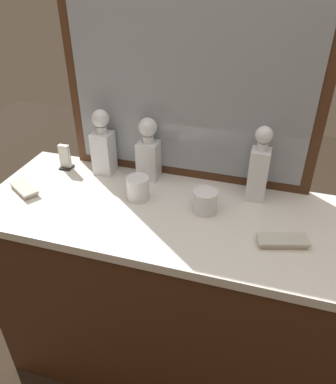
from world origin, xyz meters
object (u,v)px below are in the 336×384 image
Objects in this scene: crystal_decanter_far_right at (103,148)px; silver_brush_far_left at (24,189)px; silver_brush_left at (283,241)px; crystal_tumbler_left at (138,189)px; crystal_tumbler_far_right at (205,202)px; crystal_decanter_center at (149,155)px; crystal_decanter_front at (259,171)px; napkin_holder at (65,159)px.

crystal_decanter_far_right reaches higher than silver_brush_far_left.
silver_brush_left is (0.75, -0.27, -0.10)m from crystal_decanter_far_right.
crystal_tumbler_left is (0.21, -0.15, -0.07)m from crystal_decanter_far_right.
crystal_tumbler_far_right is at bearing -18.60° from crystal_decanter_far_right.
crystal_decanter_center is 0.89× the size of crystal_decanter_front.
crystal_decanter_front is 3.29× the size of crystal_tumbler_far_right.
silver_brush_far_left is (-0.24, -0.24, -0.10)m from crystal_decanter_far_right.
crystal_tumbler_far_right is at bearing 158.76° from silver_brush_left.
silver_brush_left is (0.54, -0.12, -0.03)m from crystal_tumbler_left.
crystal_tumbler_left is at bearing -35.90° from crystal_decanter_far_right.
silver_brush_far_left is at bearing -169.12° from crystal_tumbler_left.
napkin_holder is (-0.38, 0.13, 0.01)m from crystal_tumbler_left.
crystal_decanter_far_right is at bearing -177.04° from crystal_decanter_center.
crystal_decanter_front is at bearing -3.40° from crystal_decanter_center.
crystal_decanter_far_right is 1.61× the size of silver_brush_left.
napkin_holder reaches higher than silver_brush_left.
crystal_decanter_far_right is 0.50m from crystal_tumbler_far_right.
crystal_decanter_center is (0.20, 0.01, -0.01)m from crystal_decanter_far_right.
crystal_decanter_front reaches higher than crystal_tumbler_far_right.
silver_brush_far_left is 1.43× the size of napkin_holder.
napkin_holder is (0.06, 0.22, 0.03)m from silver_brush_far_left.
crystal_decanter_front reaches higher than crystal_decanter_far_right.
crystal_decanter_far_right reaches higher than crystal_tumbler_far_right.
crystal_tumbler_left is (0.01, -0.16, -0.06)m from crystal_decanter_center.
napkin_holder is at bearing -175.46° from crystal_decanter_center.
crystal_decanter_front is 0.30m from silver_brush_left.
crystal_decanter_front is 1.70× the size of silver_brush_left.
crystal_decanter_front is at bearing 17.31° from crystal_tumbler_left.
crystal_decanter_center is 0.38m from napkin_holder.
silver_brush_left is 1.10× the size of silver_brush_far_left.
crystal_decanter_center is 0.51m from silver_brush_far_left.
crystal_decanter_front reaches higher than silver_brush_far_left.
crystal_tumbler_far_right is at bearing -31.54° from crystal_decanter_center.
crystal_tumbler_far_right is (0.27, -0.17, -0.07)m from crystal_decanter_center.
crystal_decanter_center is 2.95× the size of crystal_tumbler_far_right.
crystal_decanter_front reaches higher than crystal_tumbler_left.
crystal_decanter_far_right reaches higher than silver_brush_left.
napkin_holder is at bearing 167.93° from crystal_tumbler_far_right.
crystal_decanter_center is 0.63m from silver_brush_left.
silver_brush_far_left is at bearing -106.69° from napkin_holder.
silver_brush_left is at bearing -65.57° from crystal_decanter_front.
silver_brush_far_left is at bearing -135.77° from crystal_decanter_far_right.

